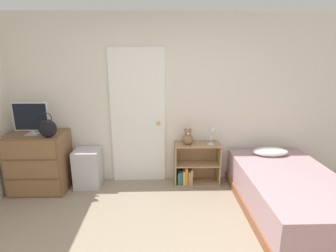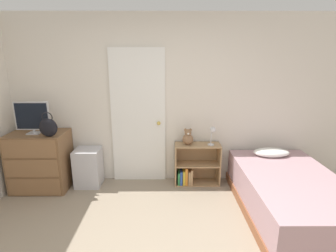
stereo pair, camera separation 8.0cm
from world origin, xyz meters
The scene contains 10 objects.
wall_back centered at (0.00, 2.14, 1.27)m, with size 10.00×0.06×2.55m.
door_closed centered at (-0.27, 2.09, 1.03)m, with size 0.82×0.09×2.06m.
dresser centered at (-1.71, 1.81, 0.43)m, with size 0.80×0.55×0.87m.
tv centered at (-1.74, 1.79, 1.11)m, with size 0.49×0.16×0.46m.
handbag centered at (-1.46, 1.63, 1.00)m, with size 0.25×0.11×0.35m.
storage_bin centered at (-1.04, 1.91, 0.29)m, with size 0.38×0.36×0.58m.
bookshelf centered at (0.58, 1.95, 0.27)m, with size 0.69×0.29×0.64m.
teddy_bear centered at (0.48, 1.95, 0.75)m, with size 0.16×0.16×0.25m.
desk_lamp centered at (0.84, 1.91, 0.85)m, with size 0.11×0.11×0.29m.
bed centered at (1.71, 1.12, 0.26)m, with size 1.17×1.97×0.62m.
Camera 1 is at (0.08, -1.82, 1.95)m, focal length 28.00 mm.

